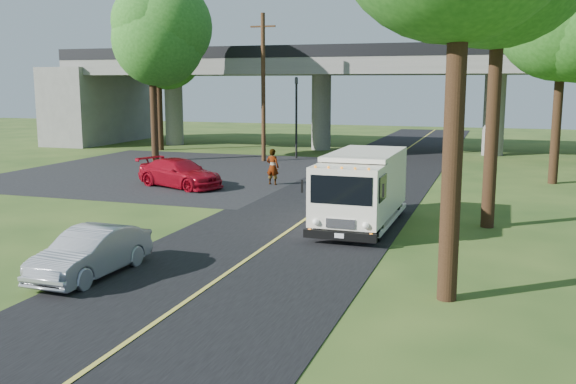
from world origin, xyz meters
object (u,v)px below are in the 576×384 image
at_px(utility_pole, 263,87).
at_px(pedestrian, 273,167).
at_px(step_van, 362,187).
at_px(tree_left_far, 159,45).
at_px(tree_right_far, 570,7).
at_px(silver_sedan, 91,252).
at_px(traffic_signal, 296,109).
at_px(red_sedan, 180,173).
at_px(tree_left_lot, 153,31).

height_order(utility_pole, pedestrian, utility_pole).
distance_m(step_van, pedestrian, 9.62).
bearing_deg(utility_pole, tree_left_far, 157.57).
height_order(tree_right_far, silver_sedan, tree_right_far).
relative_size(utility_pole, step_van, 1.50).
distance_m(traffic_signal, utility_pole, 2.86).
xyz_separation_m(step_van, pedestrian, (-5.91, 7.58, -0.49)).
bearing_deg(red_sedan, tree_left_far, 52.08).
relative_size(silver_sedan, pedestrian, 2.13).
relative_size(tree_right_far, pedestrian, 6.31).
distance_m(tree_left_far, step_van, 28.26).
height_order(utility_pole, silver_sedan, utility_pole).
bearing_deg(step_van, tree_left_lot, 139.01).
xyz_separation_m(step_van, silver_sedan, (-5.31, -7.73, -0.75)).
xyz_separation_m(traffic_signal, pedestrian, (2.20, -10.68, -2.33)).
bearing_deg(pedestrian, step_van, 135.95).
height_order(silver_sedan, pedestrian, pedestrian).
distance_m(utility_pole, tree_left_far, 10.45).
height_order(tree_left_lot, step_van, tree_left_lot).
xyz_separation_m(tree_right_far, pedestrian, (-13.01, -4.52, -7.43)).
bearing_deg(traffic_signal, silver_sedan, -83.85).
bearing_deg(utility_pole, silver_sedan, -79.84).
bearing_deg(tree_left_lot, tree_left_far, 116.57).
xyz_separation_m(tree_left_far, step_van, (18.90, -20.10, -6.08)).
bearing_deg(tree_left_far, tree_left_lot, -63.43).
bearing_deg(silver_sedan, tree_left_far, 117.61).
distance_m(tree_right_far, step_van, 15.65).
xyz_separation_m(step_van, red_sedan, (-9.80, 5.56, -0.70)).
height_order(traffic_signal, step_van, traffic_signal).
height_order(utility_pole, step_van, utility_pole).
bearing_deg(utility_pole, tree_left_lot, -161.03).
distance_m(tree_right_far, tree_left_far, 27.22).
bearing_deg(silver_sedan, red_sedan, 110.26).
bearing_deg(step_van, pedestrian, 128.50).
height_order(tree_left_far, pedestrian, tree_left_far).
relative_size(tree_left_far, pedestrian, 5.67).
relative_size(traffic_signal, step_van, 0.87).
distance_m(red_sedan, pedestrian, 4.39).
bearing_deg(traffic_signal, tree_left_far, 170.35).
distance_m(tree_right_far, red_sedan, 19.67).
xyz_separation_m(utility_pole, step_van, (9.61, -16.27, -3.23)).
height_order(tree_left_far, step_van, tree_left_far).
bearing_deg(red_sedan, utility_pole, 19.00).
distance_m(tree_left_far, pedestrian, 19.21).
bearing_deg(utility_pole, pedestrian, -66.92).
height_order(step_van, silver_sedan, step_van).
distance_m(tree_right_far, tree_left_lot, 23.09).
height_order(traffic_signal, tree_right_far, tree_right_far).
xyz_separation_m(utility_pole, pedestrian, (3.70, -8.68, -3.72)).
height_order(tree_right_far, pedestrian, tree_right_far).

